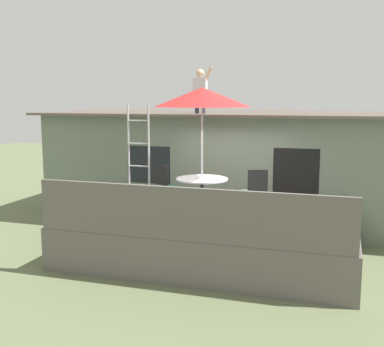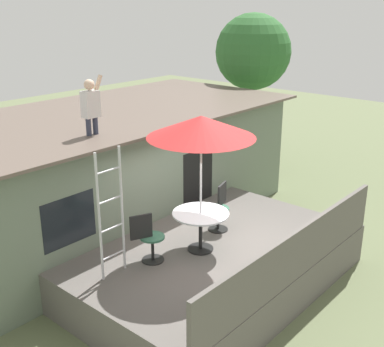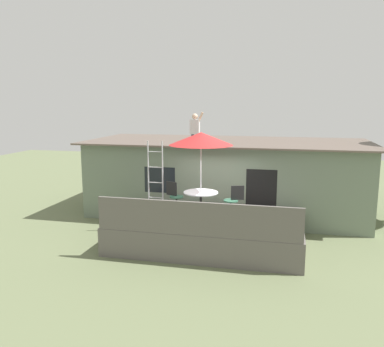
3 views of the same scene
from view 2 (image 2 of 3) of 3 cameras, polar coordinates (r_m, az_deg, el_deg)
ground_plane at (r=9.82m, az=2.40°, el=-12.48°), size 40.00×40.00×0.00m
house at (r=11.58m, az=-11.55°, el=-0.14°), size 10.50×4.50×2.77m
deck at (r=9.62m, az=2.44°, el=-10.46°), size 5.49×3.60×0.80m
deck_railing at (r=8.37m, az=12.04°, el=-9.10°), size 5.39×0.08×0.90m
patio_table at (r=9.03m, az=1.00°, el=-5.48°), size 1.04×1.04×0.74m
patio_umbrella at (r=8.44m, az=1.07°, el=5.43°), size 1.90×1.90×2.54m
step_ladder at (r=8.15m, az=-9.36°, el=-4.65°), size 0.52×0.04×2.20m
person_figure at (r=9.46m, az=-11.61°, el=7.98°), size 0.47×0.20×1.11m
patio_chair_left at (r=8.73m, az=-5.06°, el=-7.43°), size 0.59×0.44×0.92m
patio_chair_right at (r=9.93m, az=3.21°, el=-3.94°), size 0.61×0.44×0.92m
backyard_tree at (r=16.07m, az=7.06°, el=13.65°), size 2.38×2.38×4.85m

